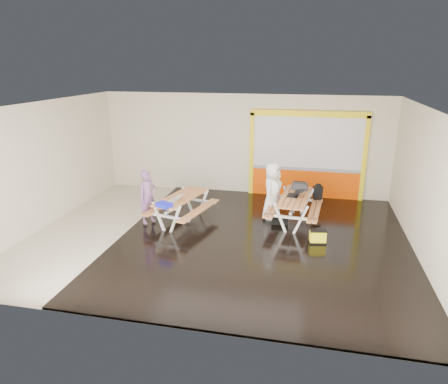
% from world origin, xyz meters
% --- Properties ---
extents(room, '(10.02, 8.02, 3.52)m').
position_xyz_m(room, '(0.00, 0.00, 1.75)').
color(room, beige).
rests_on(room, ground).
extents(deck, '(7.50, 7.98, 0.05)m').
position_xyz_m(deck, '(1.25, 0.00, 0.03)').
color(deck, black).
rests_on(deck, room).
extents(kiosk, '(3.88, 0.16, 3.00)m').
position_xyz_m(kiosk, '(2.20, 3.93, 1.44)').
color(kiosk, '#F04A00').
rests_on(kiosk, room).
extents(picnic_table_left, '(1.84, 2.34, 0.83)m').
position_xyz_m(picnic_table_left, '(-1.22, 0.75, 0.63)').
color(picnic_table_left, '#C7824F').
rests_on(picnic_table_left, deck).
extents(picnic_table_right, '(1.62, 2.25, 0.86)m').
position_xyz_m(picnic_table_right, '(1.98, 1.42, 0.65)').
color(picnic_table_right, '#C7824F').
rests_on(picnic_table_right, deck).
extents(person_left, '(0.60, 0.67, 1.54)m').
position_xyz_m(person_left, '(-2.11, 0.42, 0.86)').
color(person_left, '#754D79').
rests_on(person_left, deck).
extents(person_right, '(0.75, 0.96, 1.73)m').
position_xyz_m(person_right, '(1.30, 1.60, 0.89)').
color(person_right, white).
rests_on(person_right, deck).
extents(laptop_left, '(0.43, 0.40, 0.17)m').
position_xyz_m(laptop_left, '(-1.26, 0.37, 0.88)').
color(laptop_left, silver).
rests_on(laptop_left, picnic_table_left).
extents(laptop_right, '(0.52, 0.47, 0.19)m').
position_xyz_m(laptop_right, '(1.98, 1.42, 0.91)').
color(laptop_right, black).
rests_on(laptop_right, picnic_table_right).
extents(blue_pouch, '(0.47, 0.42, 0.12)m').
position_xyz_m(blue_pouch, '(-1.40, -0.19, 0.88)').
color(blue_pouch, '#171DE3').
rests_on(blue_pouch, picnic_table_left).
extents(toolbox, '(0.48, 0.28, 0.27)m').
position_xyz_m(toolbox, '(2.08, 2.05, 0.96)').
color(toolbox, black).
rests_on(toolbox, picnic_table_right).
extents(backpack, '(0.30, 0.23, 0.45)m').
position_xyz_m(backpack, '(2.62, 2.21, 0.79)').
color(backpack, black).
rests_on(backpack, picnic_table_right).
extents(dark_case, '(0.49, 0.38, 0.18)m').
position_xyz_m(dark_case, '(1.59, 1.26, 0.14)').
color(dark_case, black).
rests_on(dark_case, deck).
extents(fluke_bag, '(0.46, 0.34, 0.37)m').
position_xyz_m(fluke_bag, '(2.65, 0.11, 0.23)').
color(fluke_bag, black).
rests_on(fluke_bag, deck).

